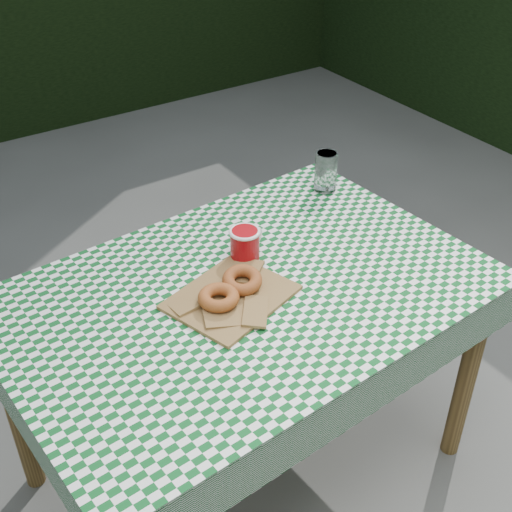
{
  "coord_description": "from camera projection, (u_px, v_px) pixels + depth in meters",
  "views": [
    {
      "loc": [
        -0.61,
        -1.4,
        1.89
      ],
      "look_at": [
        0.27,
        -0.08,
        0.79
      ],
      "focal_mm": 47.02,
      "sensor_mm": 36.0,
      "label": 1
    }
  ],
  "objects": [
    {
      "name": "ground",
      "position": [
        178.0,
        455.0,
        2.32
      ],
      "size": [
        60.0,
        60.0,
        0.0
      ],
      "primitive_type": "plane",
      "color": "#4E4E49",
      "rests_on": "ground"
    },
    {
      "name": "table",
      "position": [
        247.0,
        386.0,
        2.07
      ],
      "size": [
        1.38,
        0.97,
        0.75
      ],
      "primitive_type": "cube",
      "rotation": [
        0.0,
        0.0,
        0.07
      ],
      "color": "brown",
      "rests_on": "ground"
    },
    {
      "name": "tablecloth",
      "position": [
        246.0,
        290.0,
        1.86
      ],
      "size": [
        1.4,
        0.99,
        0.01
      ],
      "primitive_type": "cube",
      "rotation": [
        0.0,
        0.0,
        0.07
      ],
      "color": "#0C4D1D",
      "rests_on": "table"
    },
    {
      "name": "paper_bag",
      "position": [
        231.0,
        296.0,
        1.81
      ],
      "size": [
        0.38,
        0.34,
        0.02
      ],
      "primitive_type": "cube",
      "rotation": [
        0.0,
        0.0,
        0.31
      ],
      "color": "olive",
      "rests_on": "tablecloth"
    },
    {
      "name": "bagel_front",
      "position": [
        219.0,
        297.0,
        1.77
      ],
      "size": [
        0.12,
        0.12,
        0.03
      ],
      "primitive_type": "torus",
      "rotation": [
        0.0,
        0.0,
        0.13
      ],
      "color": "#A14C21",
      "rests_on": "paper_bag"
    },
    {
      "name": "bagel_back",
      "position": [
        242.0,
        280.0,
        1.83
      ],
      "size": [
        0.15,
        0.15,
        0.03
      ],
      "primitive_type": "torus",
      "rotation": [
        0.0,
        0.0,
        -0.47
      ],
      "color": "#974C1F",
      "rests_on": "paper_bag"
    },
    {
      "name": "coffee_mug",
      "position": [
        245.0,
        244.0,
        1.95
      ],
      "size": [
        0.22,
        0.22,
        0.1
      ],
      "primitive_type": null,
      "rotation": [
        0.0,
        0.0,
        0.37
      ],
      "color": "maroon",
      "rests_on": "tablecloth"
    },
    {
      "name": "drinking_glass",
      "position": [
        326.0,
        172.0,
        2.28
      ],
      "size": [
        0.08,
        0.08,
        0.14
      ],
      "primitive_type": "cylinder",
      "rotation": [
        0.0,
        0.0,
        -0.11
      ],
      "color": "silver",
      "rests_on": "tablecloth"
    }
  ]
}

